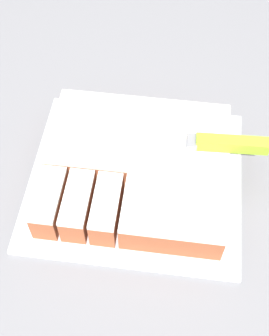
{
  "coord_description": "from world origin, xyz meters",
  "views": [
    {
      "loc": [
        0.06,
        -0.47,
        1.61
      ],
      "look_at": [
        -0.0,
        -0.03,
        0.96
      ],
      "focal_mm": 50.0,
      "sensor_mm": 36.0,
      "label": 1
    }
  ],
  "objects": [
    {
      "name": "ground_plane",
      "position": [
        0.0,
        0.0,
        0.0
      ],
      "size": [
        8.0,
        8.0,
        0.0
      ],
      "primitive_type": "plane",
      "color": "#7F705B"
    },
    {
      "name": "countertop",
      "position": [
        0.0,
        0.0,
        0.46
      ],
      "size": [
        1.4,
        1.1,
        0.92
      ],
      "color": "slate",
      "rests_on": "ground_plane"
    },
    {
      "name": "cake_board",
      "position": [
        -0.0,
        -0.03,
        0.92
      ],
      "size": [
        0.36,
        0.33,
        0.01
      ],
      "color": "silver",
      "rests_on": "countertop"
    },
    {
      "name": "cake",
      "position": [
        0.0,
        -0.03,
        0.96
      ],
      "size": [
        0.3,
        0.27,
        0.06
      ],
      "color": "#994C2D",
      "rests_on": "cake_board"
    },
    {
      "name": "knife",
      "position": [
        0.11,
        0.01,
        1.0
      ],
      "size": [
        0.34,
        0.04,
        0.02
      ],
      "rotation": [
        0.0,
        0.0,
        3.19
      ],
      "color": "silver",
      "rests_on": "cake"
    }
  ]
}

